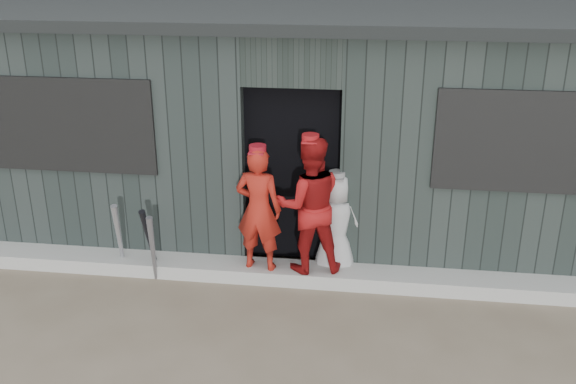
# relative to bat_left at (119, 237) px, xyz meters

# --- Properties ---
(curb) EXTENTS (8.00, 0.36, 0.15)m
(curb) POSITION_rel_bat_left_xyz_m (1.79, 0.08, -0.34)
(curb) COLOR #A5A5A0
(curb) RESTS_ON ground
(bat_left) EXTENTS (0.13, 0.29, 0.83)m
(bat_left) POSITION_rel_bat_left_xyz_m (0.00, 0.00, 0.00)
(bat_left) COLOR #9797A0
(bat_left) RESTS_ON ground
(bat_mid) EXTENTS (0.11, 0.21, 0.77)m
(bat_mid) POSITION_rel_bat_left_xyz_m (0.42, -0.16, -0.03)
(bat_mid) COLOR slate
(bat_mid) RESTS_ON ground
(bat_right) EXTENTS (0.08, 0.35, 0.82)m
(bat_right) POSITION_rel_bat_left_xyz_m (0.35, -0.04, -0.01)
(bat_right) COLOR black
(bat_right) RESTS_ON ground
(player_red_left) EXTENTS (0.51, 0.37, 1.31)m
(player_red_left) POSITION_rel_bat_left_xyz_m (1.50, 0.04, 0.39)
(player_red_left) COLOR #A11E13
(player_red_left) RESTS_ON curb
(player_red_right) EXTENTS (0.79, 0.68, 1.42)m
(player_red_right) POSITION_rel_bat_left_xyz_m (2.01, 0.08, 0.45)
(player_red_right) COLOR maroon
(player_red_right) RESTS_ON curb
(player_grey_back) EXTENTS (0.56, 0.37, 1.14)m
(player_grey_back) POSITION_rel_bat_left_xyz_m (2.26, 0.27, 0.16)
(player_grey_back) COLOR #ACACAC
(player_grey_back) RESTS_ON ground
(dugout) EXTENTS (8.30, 3.30, 2.62)m
(dugout) POSITION_rel_bat_left_xyz_m (1.79, 1.76, 0.87)
(dugout) COLOR black
(dugout) RESTS_ON ground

